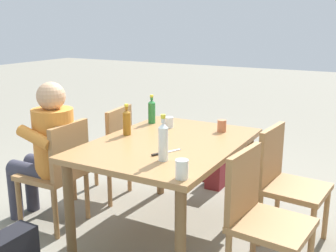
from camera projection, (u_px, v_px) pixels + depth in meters
ground_plane at (168, 232)px, 3.25m from camera, size 24.00×24.00×0.00m
dining_table at (168, 153)px, 3.09m from camera, size 1.42×1.03×0.75m
chair_near_right at (59, 169)px, 3.24m from camera, size 0.45×0.45×0.87m
chair_near_left at (109, 147)px, 3.79m from camera, size 0.49×0.49×0.87m
chair_far_right at (260, 213)px, 2.48m from camera, size 0.48×0.48×0.87m
chair_far_left at (285, 179)px, 3.02m from camera, size 0.48×0.48×0.87m
person_in_white_shirt at (47, 147)px, 3.25m from camera, size 0.47×0.61×1.18m
bottle_green at (152, 111)px, 3.60m from camera, size 0.06×0.06×0.25m
bottle_amber at (127, 122)px, 3.22m from camera, size 0.06×0.06×0.25m
bottle_clear at (163, 141)px, 2.61m from camera, size 0.06×0.06×0.31m
cup_white at (182, 169)px, 2.33m from camera, size 0.08×0.08×0.11m
cup_terracotta at (222, 126)px, 3.33m from camera, size 0.07×0.07×0.10m
cup_glass at (169, 122)px, 3.46m from camera, size 0.08×0.08×0.09m
table_knife at (164, 153)px, 2.79m from camera, size 0.23×0.12×0.01m
backpack_by_near_side at (218, 165)px, 4.14m from camera, size 0.34×0.22×0.44m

